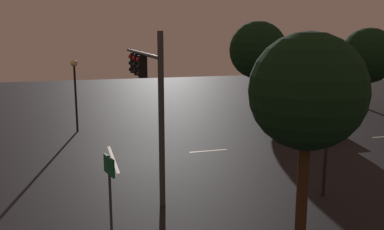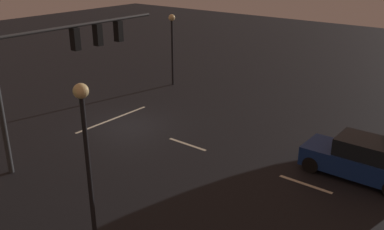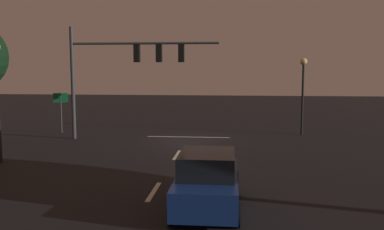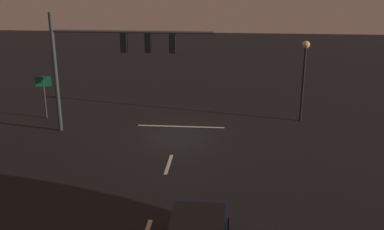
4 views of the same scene
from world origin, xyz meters
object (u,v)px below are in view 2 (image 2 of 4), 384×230
at_px(traffic_signal_assembly, 63,53).
at_px(street_lamp_left_kerb, 172,36).
at_px(car_approaching, 359,159).
at_px(street_lamp_right_kerb, 85,138).

distance_m(traffic_signal_assembly, street_lamp_left_kerb, 10.92).
height_order(car_approaching, street_lamp_left_kerb, street_lamp_left_kerb).
bearing_deg(car_approaching, street_lamp_right_kerb, -27.92).
height_order(traffic_signal_assembly, car_approaching, traffic_signal_assembly).
height_order(car_approaching, street_lamp_right_kerb, street_lamp_right_kerb).
height_order(traffic_signal_assembly, street_lamp_right_kerb, traffic_signal_assembly).
bearing_deg(traffic_signal_assembly, street_lamp_left_kerb, -164.88).
bearing_deg(car_approaching, street_lamp_left_kerb, -109.62).
relative_size(car_approaching, street_lamp_right_kerb, 0.83).
bearing_deg(street_lamp_right_kerb, car_approaching, 152.08).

